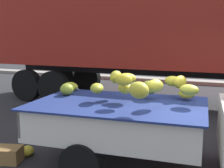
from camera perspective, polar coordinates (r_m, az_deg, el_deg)
curb_strip at (r=14.17m, az=21.10°, el=0.08°), size 80.00×0.80×0.16m
semi_trailer at (r=9.34m, az=11.32°, el=11.31°), size 12.03×2.72×3.95m
fallen_banana_bunch_near_tailgate at (r=5.70m, az=-16.31°, el=-12.51°), size 0.34×0.36×0.18m
produce_crate at (r=5.53m, az=-20.15°, el=-12.93°), size 0.60×0.50×0.26m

